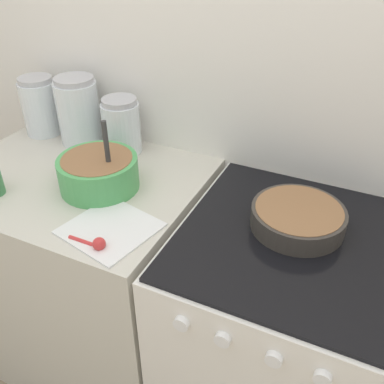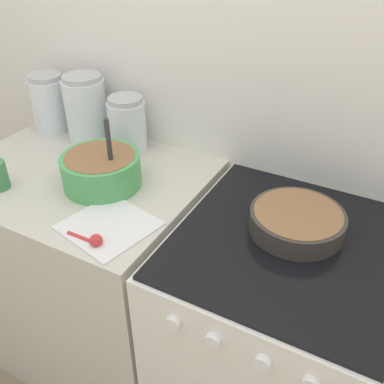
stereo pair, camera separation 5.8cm
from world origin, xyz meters
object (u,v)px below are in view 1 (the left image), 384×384
mixing_bowl (98,171)px  storage_jar_left (41,110)px  storage_jar_right (122,129)px  storage_jar_middle (79,115)px  stove (272,341)px  baking_pan (298,217)px

mixing_bowl → storage_jar_left: size_ratio=1.12×
mixing_bowl → storage_jar_right: size_ratio=1.24×
storage_jar_middle → storage_jar_right: size_ratio=1.24×
stove → storage_jar_left: storage_jar_left is taller
baking_pan → storage_jar_middle: bearing=168.6°
stove → baking_pan: baking_pan is taller
mixing_bowl → storage_jar_right: mixing_bowl is taller
storage_jar_right → mixing_bowl: bearing=-74.6°
baking_pan → storage_jar_middle: 0.91m
mixing_bowl → storage_jar_right: 0.26m
stove → storage_jar_left: bearing=167.8°
stove → storage_jar_middle: size_ratio=3.58×
storage_jar_left → mixing_bowl: bearing=-28.9°
mixing_bowl → storage_jar_left: 0.51m
stove → storage_jar_middle: storage_jar_middle is taller
baking_pan → storage_jar_left: size_ratio=1.17×
mixing_bowl → stove: bearing=1.3°
storage_jar_left → storage_jar_middle: (0.19, 0.00, 0.01)m
mixing_bowl → storage_jar_right: bearing=105.4°
storage_jar_middle → stove: bearing=-14.7°
baking_pan → storage_jar_right: storage_jar_right is taller
stove → storage_jar_left: (-1.07, 0.23, 0.56)m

